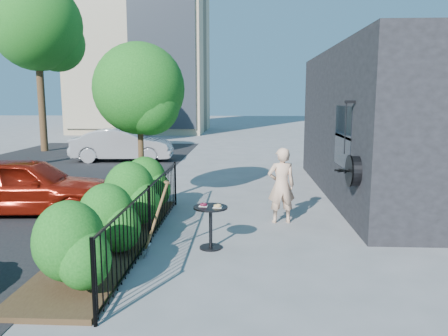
# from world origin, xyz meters

# --- Properties ---
(ground) EXTENTS (120.00, 120.00, 0.00)m
(ground) POSITION_xyz_m (0.00, 0.00, 0.00)
(ground) COLOR gray
(ground) RESTS_ON ground
(shop_building) EXTENTS (6.22, 9.00, 4.00)m
(shop_building) POSITION_xyz_m (5.50, 4.50, 2.00)
(shop_building) COLOR black
(shop_building) RESTS_ON ground
(fence) EXTENTS (0.05, 6.05, 1.10)m
(fence) POSITION_xyz_m (-1.50, 0.00, 0.56)
(fence) COLOR black
(fence) RESTS_ON ground
(planting_bed) EXTENTS (1.30, 6.00, 0.08)m
(planting_bed) POSITION_xyz_m (-2.20, 0.00, 0.04)
(planting_bed) COLOR #382616
(planting_bed) RESTS_ON ground
(shrubs) EXTENTS (1.10, 5.60, 1.24)m
(shrubs) POSITION_xyz_m (-2.10, 0.10, 0.70)
(shrubs) COLOR #135616
(shrubs) RESTS_ON ground
(patio_tree) EXTENTS (2.20, 2.20, 3.94)m
(patio_tree) POSITION_xyz_m (-2.24, 2.76, 2.76)
(patio_tree) COLOR #3F2B19
(patio_tree) RESTS_ON ground
(street_tree_far) EXTENTS (4.40, 4.40, 8.28)m
(street_tree_far) POSITION_xyz_m (-9.94, 13.96, 5.92)
(street_tree_far) COLOR #3F2B19
(street_tree_far) RESTS_ON ground
(cafe_table) EXTENTS (0.61, 0.61, 0.82)m
(cafe_table) POSITION_xyz_m (-0.35, -0.21, 0.53)
(cafe_table) COLOR black
(cafe_table) RESTS_ON ground
(woman) EXTENTS (0.65, 0.47, 1.64)m
(woman) POSITION_xyz_m (1.04, 1.52, 0.82)
(woman) COLOR beige
(woman) RESTS_ON ground
(shovel) EXTENTS (0.46, 0.18, 1.35)m
(shovel) POSITION_xyz_m (-1.25, -0.69, 0.59)
(shovel) COLOR brown
(shovel) RESTS_ON ground
(car_red) EXTENTS (4.02, 1.87, 1.33)m
(car_red) POSITION_xyz_m (-4.82, 1.99, 0.67)
(car_red) COLOR maroon
(car_red) RESTS_ON ground
(car_silver) EXTENTS (4.35, 1.79, 1.40)m
(car_silver) POSITION_xyz_m (-4.99, 10.61, 0.70)
(car_silver) COLOR #A2A2A7
(car_silver) RESTS_ON ground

